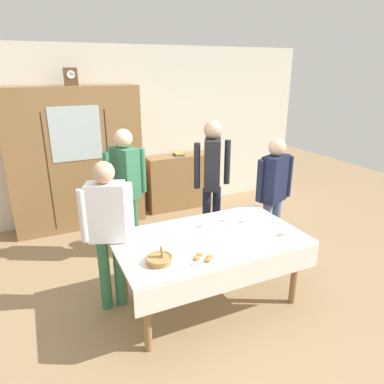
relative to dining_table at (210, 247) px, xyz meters
The scene contains 20 objects.
ground_plane 0.71m from the dining_table, 90.00° to the left, with size 12.00×12.00×0.00m, color #997A56.
back_wall 2.97m from the dining_table, 90.00° to the left, with size 6.40×0.10×2.70m, color silver.
dining_table is the anchor object (origin of this frame).
wall_cabinet 2.77m from the dining_table, 109.16° to the left, with size 1.91×0.46×2.12m.
mantel_clock 3.15m from the dining_table, 108.32° to the left, with size 0.18×0.11×0.24m.
bookshelf_low 2.76m from the dining_table, 73.67° to the left, with size 1.14×0.35×0.95m.
book_stack 2.77m from the dining_table, 73.67° to the left, with size 0.16×0.21×0.04m.
tea_cup_far_right 0.56m from the dining_table, 18.30° to the left, with size 0.13×0.13×0.06m.
tea_cup_mid_left 0.77m from the dining_table, 20.40° to the right, with size 0.13×0.13×0.06m.
tea_cup_mid_right 0.47m from the dining_table, 38.90° to the left, with size 0.13×0.13×0.06m.
tea_cup_near_right 0.30m from the dining_table, 77.62° to the left, with size 0.13×0.13×0.06m.
bread_basket 0.67m from the dining_table, 160.34° to the right, with size 0.24×0.24×0.16m.
pastry_plate 0.44m from the dining_table, 126.23° to the right, with size 0.28×0.28×0.05m.
spoon_mid_right 0.82m from the dining_table, ahead, with size 0.12×0.02×0.01m.
spoon_near_right 0.17m from the dining_table, 38.24° to the left, with size 0.12×0.02×0.01m.
spoon_mid_left 0.70m from the dining_table, 155.84° to the left, with size 0.12×0.02×0.01m.
person_behind_table_right 1.04m from the dining_table, 157.47° to the left, with size 0.52×0.31×1.56m.
person_beside_shelf 1.47m from the dining_table, 110.02° to the left, with size 0.52×0.41×1.68m.
person_behind_table_left 1.31m from the dining_table, 61.41° to the left, with size 0.52×0.41×1.75m.
person_near_right_end 1.34m from the dining_table, 25.40° to the left, with size 0.52×0.33×1.56m.
Camera 1 is at (-1.49, -3.01, 2.36)m, focal length 32.90 mm.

